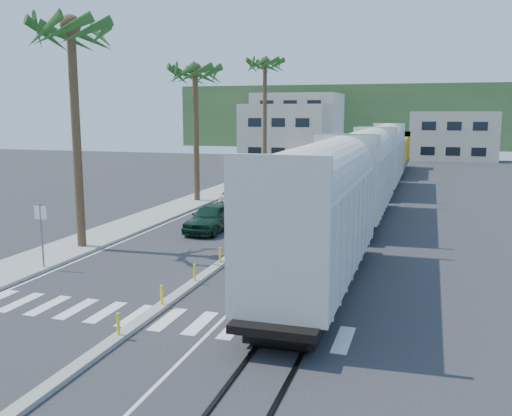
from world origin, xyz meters
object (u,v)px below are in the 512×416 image
(street_sign, at_px, (41,227))
(car_second, at_px, (232,203))
(cyclist, at_px, (243,272))
(car_lead, at_px, (211,217))

(street_sign, bearing_deg, car_second, 78.79)
(street_sign, xyz_separation_m, cyclist, (9.41, -0.07, -1.26))
(car_lead, height_order, cyclist, cyclist)
(street_sign, xyz_separation_m, car_second, (3.22, 16.25, -1.28))
(car_second, bearing_deg, car_lead, -85.80)
(car_lead, relative_size, cyclist, 2.15)
(street_sign, distance_m, car_lead, 10.87)
(car_second, xyz_separation_m, cyclist, (6.19, -16.32, 0.02))
(car_lead, xyz_separation_m, car_second, (-0.92, 6.26, -0.14))
(street_sign, distance_m, cyclist, 9.49)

